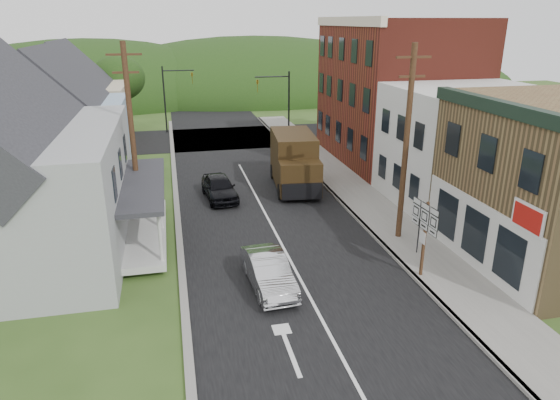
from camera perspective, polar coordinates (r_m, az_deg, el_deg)
ground at (r=19.88m, az=2.79°, el=-9.92°), size 120.00×120.00×0.00m
road at (r=28.77m, az=-2.43°, el=-0.22°), size 9.00×90.00×0.02m
cross_road at (r=44.96m, az=-6.32°, el=7.06°), size 60.00×9.00×0.02m
sidewalk_right at (r=28.53m, az=10.05°, el=-0.54°), size 2.80×55.00×0.15m
curb_right at (r=28.05m, az=7.49°, el=-0.75°), size 0.20×55.00×0.15m
curb_left at (r=26.50m, az=-11.60°, el=-2.29°), size 0.30×55.00×0.12m
storefront_white at (r=29.67m, az=20.53°, el=5.71°), size 8.00×7.00×6.50m
storefront_red at (r=37.54m, az=13.05°, el=11.91°), size 8.00×12.00×10.00m
house_blue at (r=34.76m, az=-23.05°, el=8.06°), size 7.14×8.16×7.28m
house_cream at (r=43.60m, az=-21.79°, el=10.33°), size 7.14×8.16×7.28m
utility_pole_right at (r=23.18m, az=14.22°, el=6.26°), size 1.60×0.26×9.00m
utility_pole_left at (r=25.23m, az=-16.54°, el=7.12°), size 1.60×0.26×9.00m
traffic_signal_right at (r=41.56m, az=0.07°, el=11.41°), size 2.87×0.20×6.00m
traffic_signal_left at (r=47.51m, az=-12.26°, el=12.03°), size 2.87×0.20×6.00m
tree_left_d at (r=49.06m, az=-18.02°, el=13.10°), size 4.80×4.80×6.94m
forested_ridge at (r=72.44m, az=-8.92°, el=11.80°), size 90.00×30.00×16.00m
silver_sedan at (r=19.54m, az=-1.32°, el=-8.25°), size 1.66×4.12×1.33m
dark_sedan at (r=29.21m, az=-6.94°, el=1.42°), size 2.05×4.26×1.40m
delivery_van at (r=30.73m, az=1.65°, el=4.42°), size 3.00×6.19×3.34m
route_sign_cluster at (r=20.35m, az=16.17°, el=-3.16°), size 0.20×1.79×3.14m
warning_sign at (r=22.52m, az=15.62°, el=-2.49°), size 0.27×0.57×2.25m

